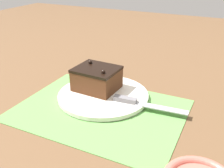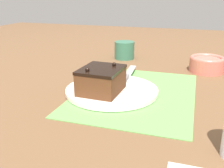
# 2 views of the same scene
# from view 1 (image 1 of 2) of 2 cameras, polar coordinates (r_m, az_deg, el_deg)

# --- Properties ---
(ground_plane) EXTENTS (3.00, 3.00, 0.00)m
(ground_plane) POSITION_cam_1_polar(r_m,az_deg,el_deg) (0.74, -2.69, -5.73)
(ground_plane) COLOR brown
(placemat_woven) EXTENTS (0.46, 0.34, 0.00)m
(placemat_woven) POSITION_cam_1_polar(r_m,az_deg,el_deg) (0.74, -2.69, -5.59)
(placemat_woven) COLOR #609E4C
(placemat_woven) RESTS_ON ground_plane
(cake_plate) EXTENTS (0.27, 0.27, 0.01)m
(cake_plate) POSITION_cam_1_polar(r_m,az_deg,el_deg) (0.80, -1.92, -2.45)
(cake_plate) COLOR white
(cake_plate) RESTS_ON placemat_woven
(chocolate_cake) EXTENTS (0.13, 0.12, 0.08)m
(chocolate_cake) POSITION_cam_1_polar(r_m,az_deg,el_deg) (0.81, -3.33, 1.22)
(chocolate_cake) COLOR #512D19
(chocolate_cake) RESTS_ON cake_plate
(serving_knife) EXTENTS (0.21, 0.04, 0.01)m
(serving_knife) POSITION_cam_1_polar(r_m,az_deg,el_deg) (0.74, 5.48, -3.98)
(serving_knife) COLOR slate
(serving_knife) RESTS_ON cake_plate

